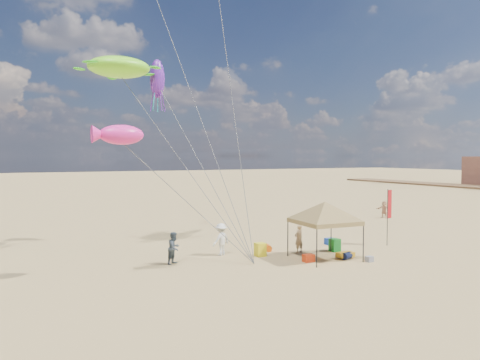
{
  "coord_description": "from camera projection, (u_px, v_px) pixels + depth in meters",
  "views": [
    {
      "loc": [
        -11.11,
        -18.98,
        5.29
      ],
      "look_at": [
        0.0,
        3.0,
        4.0
      ],
      "focal_mm": 34.45,
      "sensor_mm": 36.0,
      "label": 1
    }
  ],
  "objects": [
    {
      "name": "ground",
      "position": [
        268.0,
        266.0,
        22.2
      ],
      "size": [
        280.0,
        280.0,
        0.0
      ],
      "primitive_type": "plane",
      "color": "tan",
      "rests_on": "ground"
    },
    {
      "name": "canopy_tent",
      "position": [
        325.0,
        204.0,
        23.46
      ],
      "size": [
        5.53,
        5.53,
        3.42
      ],
      "color": "black",
      "rests_on": "ground"
    },
    {
      "name": "feather_flag",
      "position": [
        389.0,
        208.0,
        27.19
      ],
      "size": [
        0.49,
        0.19,
        3.34
      ],
      "color": "black",
      "rests_on": "ground"
    },
    {
      "name": "cooler_red",
      "position": [
        308.0,
        258.0,
        22.96
      ],
      "size": [
        0.54,
        0.38,
        0.38
      ],
      "primitive_type": "cube",
      "color": "red",
      "rests_on": "ground"
    },
    {
      "name": "cooler_blue",
      "position": [
        330.0,
        241.0,
        27.5
      ],
      "size": [
        0.54,
        0.38,
        0.38
      ],
      "primitive_type": "cube",
      "color": "#143BA5",
      "rests_on": "ground"
    },
    {
      "name": "bag_navy",
      "position": [
        347.0,
        256.0,
        23.54
      ],
      "size": [
        0.69,
        0.54,
        0.36
      ],
      "primitive_type": "cylinder",
      "rotation": [
        0.0,
        1.57,
        0.35
      ],
      "color": "#0C1335",
      "rests_on": "ground"
    },
    {
      "name": "bag_orange",
      "position": [
        268.0,
        248.0,
        25.57
      ],
      "size": [
        0.54,
        0.69,
        0.36
      ],
      "primitive_type": "cylinder",
      "rotation": [
        0.0,
        1.57,
        1.22
      ],
      "color": "#DA550C",
      "rests_on": "ground"
    },
    {
      "name": "chair_green",
      "position": [
        335.0,
        245.0,
        25.51
      ],
      "size": [
        0.5,
        0.5,
        0.7
      ],
      "primitive_type": "cube",
      "color": "#178226",
      "rests_on": "ground"
    },
    {
      "name": "chair_yellow",
      "position": [
        260.0,
        250.0,
        24.27
      ],
      "size": [
        0.5,
        0.5,
        0.7
      ],
      "primitive_type": "cube",
      "color": "yellow",
      "rests_on": "ground"
    },
    {
      "name": "crate_grey",
      "position": [
        369.0,
        259.0,
        22.98
      ],
      "size": [
        0.34,
        0.3,
        0.28
      ],
      "primitive_type": "cube",
      "color": "gray",
      "rests_on": "ground"
    },
    {
      "name": "beach_cart",
      "position": [
        345.0,
        255.0,
        23.72
      ],
      "size": [
        0.9,
        0.5,
        0.24
      ],
      "primitive_type": "cube",
      "color": "gold",
      "rests_on": "ground"
    },
    {
      "name": "person_near_a",
      "position": [
        299.0,
        239.0,
        25.09
      ],
      "size": [
        0.64,
        0.49,
        1.57
      ],
      "primitive_type": "imported",
      "rotation": [
        0.0,
        0.0,
        3.36
      ],
      "color": "tan",
      "rests_on": "ground"
    },
    {
      "name": "person_near_b",
      "position": [
        174.0,
        248.0,
        22.49
      ],
      "size": [
        0.97,
        0.94,
        1.58
      ],
      "primitive_type": "imported",
      "rotation": [
        0.0,
        0.0,
        0.65
      ],
      "color": "#3D4953",
      "rests_on": "ground"
    },
    {
      "name": "person_near_c",
      "position": [
        221.0,
        239.0,
        24.47
      ],
      "size": [
        1.26,
        1.0,
        1.71
      ],
      "primitive_type": "imported",
      "rotation": [
        0.0,
        0.0,
        3.52
      ],
      "color": "silver",
      "rests_on": "ground"
    },
    {
      "name": "person_far_c",
      "position": [
        384.0,
        209.0,
        39.13
      ],
      "size": [
        0.95,
        1.42,
        1.47
      ],
      "primitive_type": "imported",
      "rotation": [
        0.0,
        0.0,
        5.13
      ],
      "color": "tan",
      "rests_on": "ground"
    },
    {
      "name": "turtle_kite",
      "position": [
        119.0,
        67.0,
        25.28
      ],
      "size": [
        4.14,
        3.73,
        1.14
      ],
      "primitive_type": "ellipsoid",
      "rotation": [
        0.0,
        0.0,
        0.34
      ],
      "color": "#7DF720",
      "rests_on": "ground"
    },
    {
      "name": "fish_kite",
      "position": [
        122.0,
        135.0,
        19.18
      ],
      "size": [
        2.07,
        1.46,
        0.83
      ],
      "primitive_type": "ellipsoid",
      "rotation": [
        0.0,
        0.0,
        -0.31
      ],
      "color": "#FF289A",
      "rests_on": "ground"
    },
    {
      "name": "squid_kite",
      "position": [
        157.0,
        79.0,
        27.53
      ],
      "size": [
        1.11,
        1.11,
        2.29
      ],
      "primitive_type": "ellipsoid",
      "rotation": [
        0.0,
        0.0,
        -0.3
      ],
      "color": "#6120A5",
      "rests_on": "ground"
    }
  ]
}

